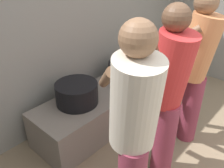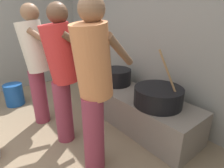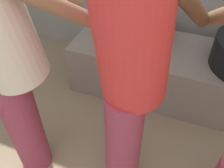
% 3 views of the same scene
% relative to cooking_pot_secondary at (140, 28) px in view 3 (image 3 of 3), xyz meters
% --- Properties ---
extents(hearth_ledge, '(1.88, 0.60, 0.44)m').
position_rel_cooking_pot_secondary_xyz_m(hearth_ledge, '(0.42, -0.04, -0.34)').
color(hearth_ledge, slate).
rests_on(hearth_ledge, ground_plane).
extents(cooking_pot_secondary, '(0.45, 0.45, 0.23)m').
position_rel_cooking_pot_secondary_xyz_m(cooking_pot_secondary, '(0.00, 0.00, 0.00)').
color(cooking_pot_secondary, black).
rests_on(cooking_pot_secondary, hearth_ledge).
extents(cook_in_cream_shirt, '(0.66, 0.71, 1.58)m').
position_rel_cooking_pot_secondary_xyz_m(cook_in_cream_shirt, '(-0.38, -1.03, 0.34)').
color(cook_in_cream_shirt, '#8C3347').
rests_on(cook_in_cream_shirt, ground_plane).
extents(cook_in_red_shirt, '(0.47, 0.71, 1.57)m').
position_rel_cooking_pot_secondary_xyz_m(cook_in_red_shirt, '(0.20, -0.93, 0.34)').
color(cook_in_red_shirt, '#8C3347').
rests_on(cook_in_red_shirt, ground_plane).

